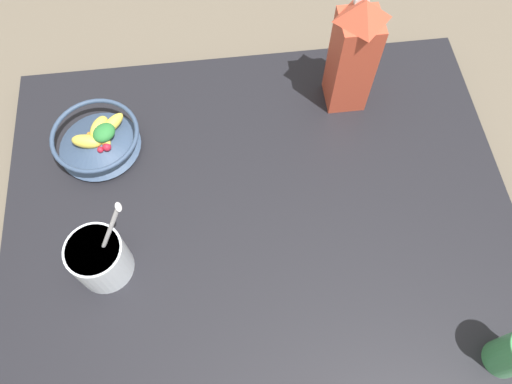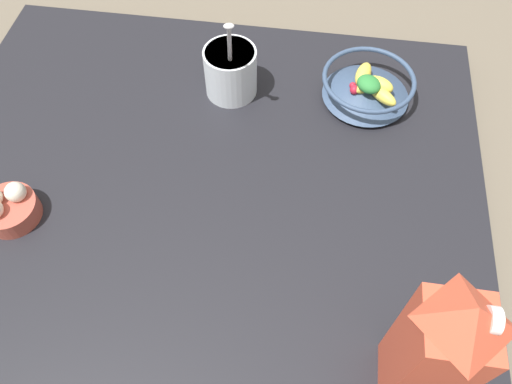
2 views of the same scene
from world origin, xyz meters
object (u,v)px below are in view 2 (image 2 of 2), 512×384
object	(u,v)px
milk_carton	(436,349)
yogurt_tub	(231,70)
garlic_bowl	(8,207)
fruit_bowl	(368,86)

from	to	relation	value
milk_carton	yogurt_tub	xyz separation A→B (m)	(0.56, 0.37, -0.09)
yogurt_tub	milk_carton	bearing A→B (deg)	-146.74
yogurt_tub	garlic_bowl	size ratio (longest dim) A/B	2.35
fruit_bowl	milk_carton	world-z (taller)	milk_carton
garlic_bowl	milk_carton	bearing A→B (deg)	-104.83
fruit_bowl	garlic_bowl	xyz separation A→B (m)	(-0.39, 0.63, -0.01)
milk_carton	yogurt_tub	distance (m)	0.68
fruit_bowl	milk_carton	bearing A→B (deg)	-172.32
fruit_bowl	milk_carton	distance (m)	0.59
milk_carton	garlic_bowl	size ratio (longest dim) A/B	2.91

